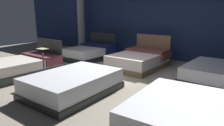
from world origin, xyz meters
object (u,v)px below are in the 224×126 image
bed_2 (179,113)px  bed_5 (215,73)px  bed_3 (89,52)px  bed_1 (73,83)px  price_sign (44,70)px  bed_0 (23,66)px  support_pillar (81,16)px  bed_4 (140,60)px

bed_2 → bed_5: bearing=86.8°
bed_5 → bed_3: bearing=-178.6°
bed_2 → bed_5: 2.88m
bed_1 → price_sign: price_sign is taller
bed_0 → bed_1: bed_0 is taller
bed_3 → support_pillar: support_pillar is taller
bed_3 → support_pillar: bearing=143.6°
bed_3 → price_sign: bed_3 is taller
bed_5 → bed_2: bearing=-88.0°
bed_0 → bed_3: (0.04, 2.90, 0.01)m
bed_4 → bed_5: size_ratio=1.04×
bed_0 → price_sign: (1.22, -0.09, 0.10)m
bed_2 → price_sign: price_sign is taller
bed_2 → price_sign: (-3.60, -0.04, 0.14)m
bed_4 → bed_2: bearing=-50.3°
bed_0 → price_sign: bearing=-2.9°
bed_5 → support_pillar: (-6.52, 1.35, 1.53)m
price_sign → support_pillar: support_pillar is taller
bed_4 → support_pillar: 4.57m
price_sign → bed_0: bearing=176.0°
bed_0 → bed_5: size_ratio=1.04×
bed_3 → bed_0: bearing=-90.8°
bed_0 → bed_2: 4.81m
bed_0 → bed_1: 2.41m
bed_2 → support_pillar: size_ratio=0.58×
bed_0 → bed_1: bearing=-2.3°
bed_1 → bed_3: size_ratio=1.06×
bed_2 → bed_5: bed_5 is taller
bed_2 → price_sign: bearing=177.5°
bed_3 → bed_4: bearing=-0.4°
support_pillar → bed_1: bearing=-46.5°
bed_3 → price_sign: 3.21m
bed_0 → support_pillar: (-1.70, 4.18, 1.50)m
bed_1 → bed_2: size_ratio=1.03×
bed_1 → bed_5: 3.83m
bed_3 → bed_5: (4.78, -0.07, -0.04)m
bed_0 → bed_3: 2.90m
bed_2 → bed_4: (-2.38, 2.93, 0.06)m
bed_3 → price_sign: bearing=-68.5°
bed_1 → bed_4: bed_4 is taller
bed_4 → support_pillar: (-4.13, 1.29, 1.48)m
bed_1 → bed_2: bed_1 is taller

